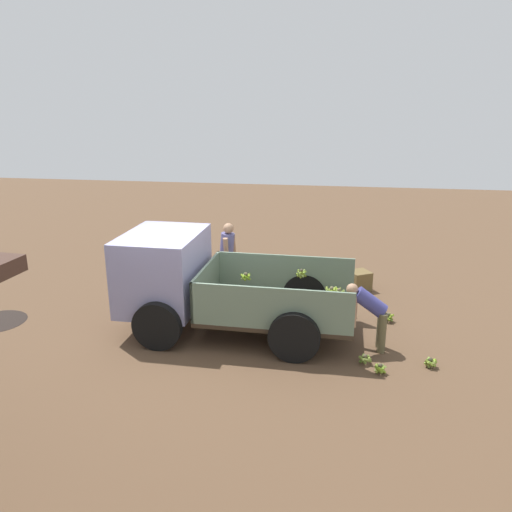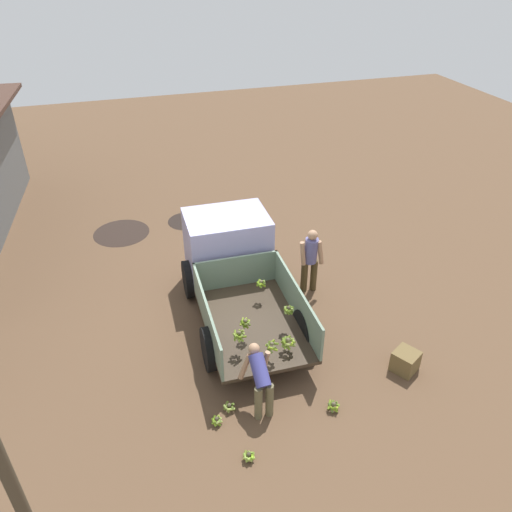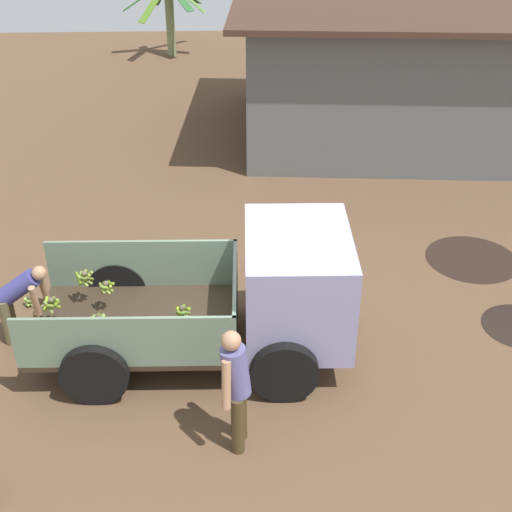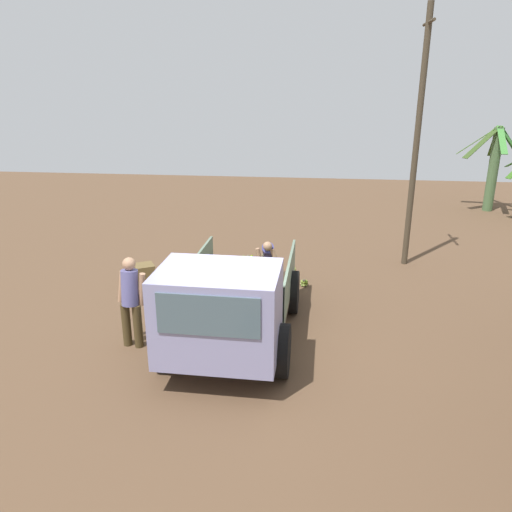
# 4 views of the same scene
# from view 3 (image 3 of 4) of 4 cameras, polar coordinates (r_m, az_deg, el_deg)

# --- Properties ---
(ground) EXTENTS (36.00, 36.00, 0.00)m
(ground) POSITION_cam_3_polar(r_m,az_deg,el_deg) (10.48, 0.60, -6.64)
(ground) COLOR brown
(mud_patch_1) EXTENTS (1.58, 1.58, 0.01)m
(mud_patch_1) POSITION_cam_3_polar(r_m,az_deg,el_deg) (12.86, 16.88, -0.22)
(mud_patch_1) COLOR black
(mud_patch_1) RESTS_ON ground
(cargo_truck) EXTENTS (4.37, 2.28, 1.87)m
(cargo_truck) POSITION_cam_3_polar(r_m,az_deg,el_deg) (9.69, 0.44, -2.96)
(cargo_truck) COLOR #362A1E
(cargo_truck) RESTS_ON ground
(warehouse_shed) EXTENTS (9.98, 7.02, 3.16)m
(warehouse_shed) POSITION_cam_3_polar(r_m,az_deg,el_deg) (17.52, 16.33, 16.53)
(warehouse_shed) COLOR #5C6061
(warehouse_shed) RESTS_ON ground
(banana_palm_0) EXTENTS (2.55, 2.46, 2.32)m
(banana_palm_0) POSITION_cam_3_polar(r_m,az_deg,el_deg) (23.73, -6.94, 18.63)
(banana_palm_0) COLOR #75875A
(banana_palm_0) RESTS_ON ground
(person_foreground_visitor) EXTENTS (0.41, 0.60, 1.68)m
(person_foreground_visitor) POSITION_cam_3_polar(r_m,az_deg,el_deg) (8.32, -1.63, -10.25)
(person_foreground_visitor) COLOR #44371D
(person_foreground_visitor) RESTS_ON ground
(person_worker_loading) EXTENTS (0.73, 0.60, 1.22)m
(person_worker_loading) POSITION_cam_3_polar(r_m,az_deg,el_deg) (10.61, -18.40, -3.15)
(person_worker_loading) COLOR brown
(person_worker_loading) RESTS_ON ground
(person_bystander_near_shed) EXTENTS (0.60, 0.35, 1.56)m
(person_bystander_near_shed) POSITION_cam_3_polar(r_m,az_deg,el_deg) (15.11, 1.41, 9.67)
(person_bystander_near_shed) COLOR #433729
(person_bystander_near_shed) RESTS_ON ground
(banana_bunch_on_ground_1) EXTENTS (0.23, 0.23, 0.17)m
(banana_bunch_on_ground_1) POSITION_cam_3_polar(r_m,az_deg,el_deg) (11.37, -16.86, -4.18)
(banana_bunch_on_ground_1) COLOR #4E4632
(banana_bunch_on_ground_1) RESTS_ON ground
(banana_bunch_on_ground_3) EXTENTS (0.21, 0.21, 0.18)m
(banana_bunch_on_ground_3) POSITION_cam_3_polar(r_m,az_deg,el_deg) (11.65, -17.63, -3.39)
(banana_bunch_on_ground_3) COLOR #47402E
(banana_bunch_on_ground_3) RESTS_ON ground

